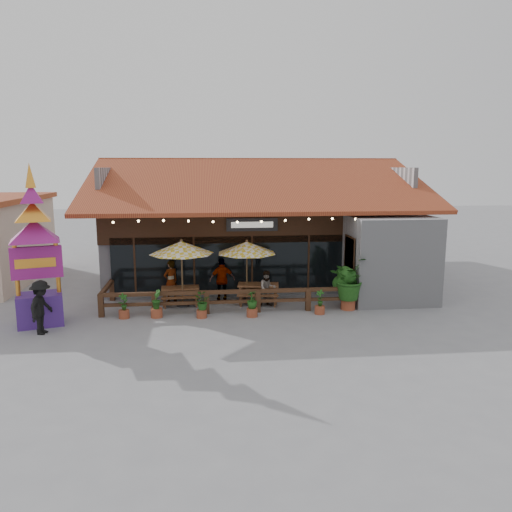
{
  "coord_description": "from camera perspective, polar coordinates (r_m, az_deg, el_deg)",
  "views": [
    {
      "loc": [
        -2.6,
        -19.31,
        5.65
      ],
      "look_at": [
        -0.36,
        1.5,
        1.88
      ],
      "focal_mm": 35.0,
      "sensor_mm": 36.0,
      "label": 1
    }
  ],
  "objects": [
    {
      "name": "ground",
      "position": [
        20.29,
        1.48,
        -5.97
      ],
      "size": [
        100.0,
        100.0,
        0.0
      ],
      "primitive_type": "plane",
      "color": "gray",
      "rests_on": "ground"
    },
    {
      "name": "umbrella_left",
      "position": [
        20.27,
        -8.52,
        0.93
      ],
      "size": [
        2.95,
        2.95,
        2.78
      ],
      "color": "brown",
      "rests_on": "ground"
    },
    {
      "name": "restaurant_building",
      "position": [
        26.31,
        0.16,
        2.67
      ],
      "size": [
        15.5,
        14.73,
        6.09
      ],
      "color": "#B7B7BC",
      "rests_on": "ground"
    },
    {
      "name": "diner_b",
      "position": [
        20.38,
        1.3,
        -3.74
      ],
      "size": [
        0.78,
        0.64,
        1.48
      ],
      "primitive_type": "imported",
      "rotation": [
        0.0,
        0.0,
        0.12
      ],
      "color": "#341B10",
      "rests_on": "ground"
    },
    {
      "name": "diner_c",
      "position": [
        21.22,
        -3.88,
        -2.71
      ],
      "size": [
        1.12,
        0.56,
        1.84
      ],
      "primitive_type": "imported",
      "rotation": [
        0.0,
        0.0,
        3.24
      ],
      "color": "#341B10",
      "rests_on": "ground"
    },
    {
      "name": "planter_d",
      "position": [
        19.03,
        -0.45,
        -5.52
      ],
      "size": [
        0.54,
        0.54,
        1.02
      ],
      "color": "brown",
      "rests_on": "ground"
    },
    {
      "name": "thai_sign_tower",
      "position": [
        19.17,
        -23.99,
        2.23
      ],
      "size": [
        2.85,
        2.85,
        6.21
      ],
      "color": "#45217B",
      "rests_on": "ground"
    },
    {
      "name": "planter_e",
      "position": [
        19.56,
        7.31,
        -5.44
      ],
      "size": [
        0.41,
        0.4,
        0.97
      ],
      "color": "brown",
      "rests_on": "ground"
    },
    {
      "name": "picnic_table_right",
      "position": [
        20.91,
        0.26,
        -3.92
      ],
      "size": [
        1.88,
        1.69,
        0.81
      ],
      "color": "brown",
      "rests_on": "ground"
    },
    {
      "name": "planter_c",
      "position": [
        19.0,
        -6.25,
        -5.48
      ],
      "size": [
        0.74,
        0.7,
        0.96
      ],
      "color": "brown",
      "rests_on": "ground"
    },
    {
      "name": "diner_a",
      "position": [
        21.28,
        -9.71,
        -2.85
      ],
      "size": [
        0.78,
        0.73,
        1.8
      ],
      "primitive_type": "imported",
      "rotation": [
        0.0,
        0.0,
        3.74
      ],
      "color": "#341B10",
      "rests_on": "ground"
    },
    {
      "name": "tropical_plant",
      "position": [
        20.16,
        10.57,
        -2.65
      ],
      "size": [
        2.03,
        2.05,
        2.15
      ],
      "color": "brown",
      "rests_on": "ground"
    },
    {
      "name": "umbrella_right",
      "position": [
        20.66,
        -1.06,
        0.94
      ],
      "size": [
        3.21,
        3.21,
        2.67
      ],
      "color": "brown",
      "rests_on": "ground"
    },
    {
      "name": "picnic_table_left",
      "position": [
        20.93,
        -8.64,
        -4.16
      ],
      "size": [
        1.61,
        1.41,
        0.74
      ],
      "color": "brown",
      "rests_on": "ground"
    },
    {
      "name": "pedestrian",
      "position": [
        18.52,
        -23.34,
        -5.41
      ],
      "size": [
        0.91,
        1.32,
        1.87
      ],
      "primitive_type": "imported",
      "rotation": [
        0.0,
        0.0,
        1.38
      ],
      "color": "black",
      "rests_on": "ground"
    },
    {
      "name": "patio_railing",
      "position": [
        19.7,
        -4.94,
        -4.65
      ],
      "size": [
        10.0,
        2.6,
        0.92
      ],
      "color": "#4D2C1B",
      "rests_on": "ground"
    },
    {
      "name": "planter_b",
      "position": [
        19.32,
        -11.32,
        -5.51
      ],
      "size": [
        0.44,
        0.44,
        1.07
      ],
      "color": "brown",
      "rests_on": "ground"
    },
    {
      "name": "planter_a",
      "position": [
        19.51,
        -14.87,
        -5.73
      ],
      "size": [
        0.42,
        0.4,
        0.97
      ],
      "color": "brown",
      "rests_on": "ground"
    }
  ]
}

